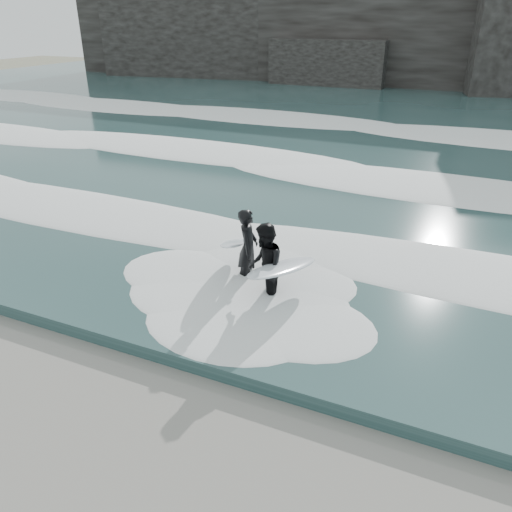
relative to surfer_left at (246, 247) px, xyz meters
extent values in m
plane|color=#7A7556|center=(-0.50, -6.49, -0.97)|extent=(120.00, 120.00, 0.00)
cube|color=#2A4848|center=(-0.50, 22.51, -0.82)|extent=(90.00, 52.00, 0.30)
cube|color=black|center=(-0.50, 39.51, 4.03)|extent=(70.00, 9.00, 10.00)
ellipsoid|color=white|center=(-0.50, 2.51, -0.57)|extent=(60.00, 3.20, 0.20)
ellipsoid|color=white|center=(-0.50, 9.51, -0.55)|extent=(60.00, 4.00, 0.24)
ellipsoid|color=white|center=(-0.50, 18.51, -0.52)|extent=(60.00, 4.80, 0.30)
imported|color=black|center=(0.05, -0.01, -0.01)|extent=(0.63, 0.80, 1.92)
ellipsoid|color=silver|center=(-0.35, 0.04, 0.03)|extent=(0.96, 1.90, 0.66)
imported|color=black|center=(0.80, -0.77, 0.02)|extent=(1.02, 1.15, 1.97)
ellipsoid|color=silver|center=(1.22, -0.77, 0.09)|extent=(1.21, 2.40, 0.54)
camera|label=1|loc=(4.54, -9.62, 4.95)|focal=35.00mm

